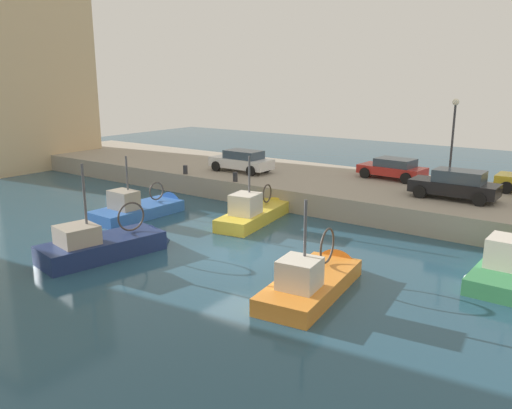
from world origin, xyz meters
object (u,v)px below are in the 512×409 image
mooring_bollard_mid (235,177)px  mooring_bollard_north (185,170)px  quay_streetlamp (453,128)px  fishing_boat_yellow (257,217)px  fishing_boat_blue (144,213)px  parked_car_red (393,168)px  fishing_boat_orange (315,286)px  parked_car_black (455,184)px  fishing_boat_navy (110,252)px  parked_car_white (242,161)px

mooring_bollard_mid → mooring_bollard_north: (0.00, 4.00, 0.00)m
quay_streetlamp → fishing_boat_yellow: bearing=139.3°
fishing_boat_blue → quay_streetlamp: size_ratio=1.19×
fishing_boat_yellow → parked_car_red: fishing_boat_yellow is taller
fishing_boat_orange → parked_car_black: (11.56, -1.32, 1.82)m
fishing_boat_orange → parked_car_red: bearing=12.2°
mooring_bollard_mid → mooring_bollard_north: 4.00m
fishing_boat_navy → parked_car_white: bearing=13.9°
fishing_boat_yellow → fishing_boat_navy: bearing=167.1°
fishing_boat_blue → fishing_boat_yellow: bearing=-63.8°
parked_car_red → parked_car_black: bearing=-125.4°
fishing_boat_blue → mooring_bollard_north: 5.82m
fishing_boat_navy → parked_car_black: (13.44, -9.99, 1.82)m
fishing_boat_orange → fishing_boat_navy: bearing=102.3°
fishing_boat_blue → mooring_bollard_north: bearing=20.5°
fishing_boat_navy → quay_streetlamp: size_ratio=1.24×
fishing_boat_orange → fishing_boat_yellow: size_ratio=0.96×
parked_car_black → mooring_bollard_north: parked_car_black is taller
fishing_boat_yellow → parked_car_white: fishing_boat_yellow is taller
mooring_bollard_north → quay_streetlamp: 15.90m
fishing_boat_orange → quay_streetlamp: size_ratio=1.25×
parked_car_red → mooring_bollard_mid: (-6.18, 7.11, -0.37)m
fishing_boat_navy → mooring_bollard_mid: 10.69m
mooring_bollard_mid → parked_car_red: bearing=-49.0°
fishing_boat_blue → parked_car_red: (11.49, -9.13, 1.73)m
mooring_bollard_north → quay_streetlamp: size_ratio=0.11×
parked_car_red → mooring_bollard_north: (-6.18, 11.11, -0.37)m
fishing_boat_blue → quay_streetlamp: (10.96, -12.58, 4.33)m
parked_car_red → parked_car_black: (-3.22, -4.53, 0.10)m
parked_car_white → mooring_bollard_mid: (-2.74, -1.62, -0.44)m
parked_car_red → fishing_boat_blue: bearing=141.5°
fishing_boat_navy → fishing_boat_orange: (1.88, -8.66, 0.00)m
parked_car_white → quay_streetlamp: quay_streetlamp is taller
fishing_boat_blue → mooring_bollard_mid: 5.84m
fishing_boat_blue → parked_car_white: fishing_boat_blue is taller
fishing_boat_blue → mooring_bollard_north: size_ratio=10.42×
parked_car_white → parked_car_black: 13.27m
parked_car_white → parked_car_black: bearing=-89.0°
fishing_boat_yellow → parked_car_red: (8.80, -3.65, 1.69)m
parked_car_black → mooring_bollard_mid: 12.03m
fishing_boat_yellow → mooring_bollard_north: (2.61, 7.46, 1.32)m
parked_car_black → mooring_bollard_mid: size_ratio=7.62×
parked_car_red → quay_streetlamp: bearing=-98.8°
parked_car_black → quay_streetlamp: (2.68, 1.08, 2.51)m
mooring_bollard_mid → fishing_boat_navy: bearing=-171.0°
parked_car_white → fishing_boat_orange: bearing=-133.5°
parked_car_red → fishing_boat_yellow: bearing=157.4°
fishing_boat_yellow → fishing_boat_blue: 6.10m
fishing_boat_yellow → quay_streetlamp: bearing=-40.7°
fishing_boat_blue → fishing_boat_navy: bearing=-144.6°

